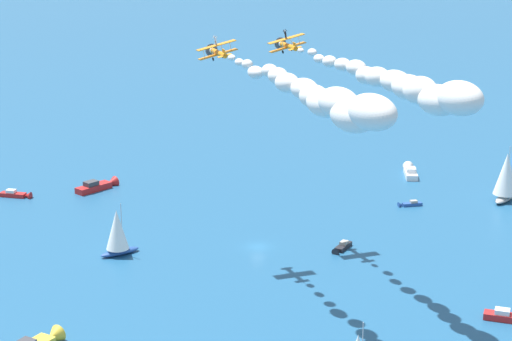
# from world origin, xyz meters

# --- Properties ---
(ground_plane) EXTENTS (2000.00, 2000.00, 0.00)m
(ground_plane) POSITION_xyz_m (0.00, 0.00, 0.00)
(ground_plane) COLOR #1E517A
(motorboat_far_port) EXTENTS (10.72, 6.05, 3.03)m
(motorboat_far_port) POSITION_xyz_m (-15.15, 47.75, 0.82)
(motorboat_far_port) COLOR #B21E1E
(motorboat_far_port) RESTS_ON ground_plane
(motorboat_far_stbd) EXTENTS (6.50, 5.94, 2.04)m
(motorboat_far_stbd) POSITION_xyz_m (-32.74, 50.67, 0.55)
(motorboat_far_stbd) COLOR #B21E1E
(motorboat_far_stbd) RESTS_ON ground_plane
(motorboat_inshore) EXTENTS (7.37, 10.01, 2.93)m
(motorboat_inshore) POSITION_xyz_m (53.42, 24.75, 0.79)
(motorboat_inshore) COLOR white
(motorboat_inshore) RESTS_ON ground_plane
(motorboat_offshore) EXTENTS (5.84, 4.55, 1.73)m
(motorboat_offshore) POSITION_xyz_m (13.06, -8.70, 0.47)
(motorboat_offshore) COLOR black
(motorboat_offshore) RESTS_ON ground_plane
(sailboat_mid_cluster) EXTENTS (9.41, 6.97, 11.96)m
(sailboat_mid_cluster) POSITION_xyz_m (59.77, -0.56, 5.46)
(sailboat_mid_cluster) COLOR #9E9993
(sailboat_mid_cluster) RESTS_ON ground_plane
(sailboat_outer_ring_a) EXTENTS (7.79, 4.60, 9.82)m
(sailboat_outer_ring_a) POSITION_xyz_m (-24.67, 8.20, 4.48)
(sailboat_outer_ring_a) COLOR #23478C
(sailboat_outer_ring_a) RESTS_ON ground_plane
(motorboat_outer_ring_d) EXTENTS (5.34, 2.66, 1.50)m
(motorboat_outer_ring_d) POSITION_xyz_m (39.46, 6.18, 0.41)
(motorboat_outer_ring_d) COLOR #23478C
(motorboat_outer_ring_d) RESTS_ON ground_plane
(biplane_lead) EXTENTS (7.47, 6.82, 3.68)m
(biplane_lead) POSITION_xyz_m (-7.49, 0.78, 37.35)
(biplane_lead) COLOR orange
(wingwalker_lead) EXTENTS (0.91, 0.23, 1.79)m
(wingwalker_lead) POSITION_xyz_m (-7.91, 0.82, 39.50)
(wingwalker_lead) COLOR white
(smoke_trail_lead) EXTENTS (7.56, 52.29, 6.58)m
(smoke_trail_lead) POSITION_xyz_m (-10.42, -41.64, 37.16)
(smoke_trail_lead) COLOR silver
(biplane_wingman) EXTENTS (7.47, 6.82, 3.68)m
(biplane_wingman) POSITION_xyz_m (7.68, 3.00, 37.11)
(biplane_wingman) COLOR orange
(wingwalker_wingman) EXTENTS (0.91, 0.23, 1.79)m
(wingwalker_wingman) POSITION_xyz_m (7.25, 3.04, 39.26)
(wingwalker_wingman) COLOR black
(smoke_trail_wingman) EXTENTS (6.94, 51.96, 6.31)m
(smoke_trail_wingman) POSITION_xyz_m (5.01, -39.19, 37.09)
(smoke_trail_wingman) COLOR silver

